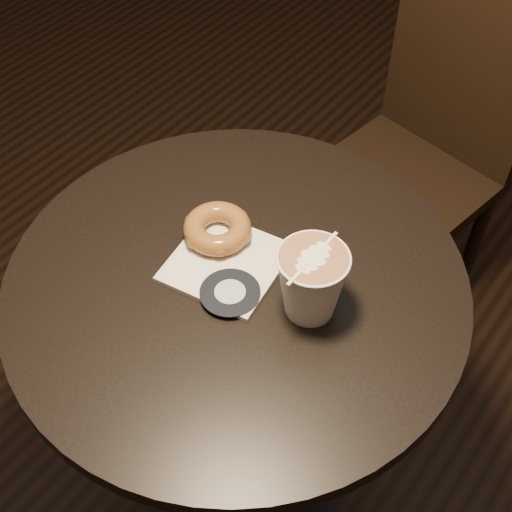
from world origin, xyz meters
name	(u,v)px	position (x,y,z in m)	size (l,w,h in m)	color
cafe_table	(238,352)	(0.00, 0.00, 0.55)	(0.70, 0.70, 0.75)	black
chair	(430,133)	(-0.03, 0.75, 0.52)	(0.42, 0.42, 0.93)	black
pastry_bag	(226,263)	(-0.03, 0.01, 0.75)	(0.16, 0.16, 0.01)	white
doughnut	(217,228)	(-0.07, 0.05, 0.78)	(0.11, 0.11, 0.03)	brown
latte_cup	(311,284)	(0.12, 0.02, 0.81)	(0.10, 0.10, 0.11)	white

